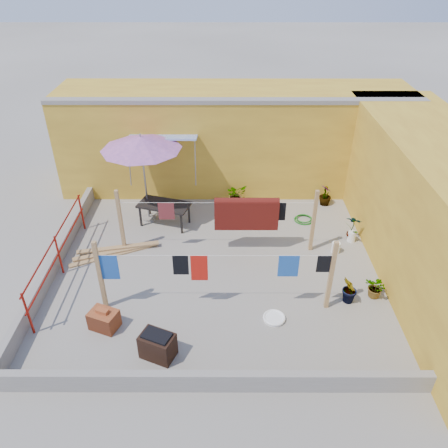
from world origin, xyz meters
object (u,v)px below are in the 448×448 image
Objects in this scene: water_jug_a at (336,248)px; plant_back_a at (236,195)px; brick_stack at (104,320)px; outdoor_table at (164,206)px; brazier at (158,345)px; white_basin at (274,318)px; green_hose at (304,219)px; patio_umbrella at (141,143)px; water_jug_b at (352,236)px.

plant_back_a is at bearing 135.76° from water_jug_a.
brick_stack is 2.02× the size of water_jug_a.
plant_back_a is at bearing 28.99° from outdoor_table.
brazier is 2.61m from white_basin.
brick_stack is 1.23× the size of green_hose.
brazier is at bearing -105.59° from plant_back_a.
patio_umbrella is 1.88m from outdoor_table.
patio_umbrella is 4.72× the size of green_hose.
water_jug_b is at bearing -42.56° from green_hose.
water_jug_a is at bearing 26.07° from brick_stack.
plant_back_a reaches higher than water_jug_a.
water_jug_b reaches higher than white_basin.
white_basin is (2.82, -3.85, -0.57)m from outdoor_table.
brick_stack is 0.90× the size of brazier.
water_jug_a reaches higher than green_hose.
brick_stack is 6.15m from water_jug_a.
plant_back_a is at bearing 154.75° from green_hose.
patio_umbrella reaches higher than plant_back_a.
green_hose is (-0.60, 1.59, -0.11)m from water_jug_a.
outdoor_table is at bearing -151.01° from plant_back_a.
patio_umbrella reaches higher than white_basin.
patio_umbrella is at bearing 168.80° from water_jug_b.
water_jug_b is 1.57m from green_hose.
brick_stack is 6.88m from water_jug_b.
water_jug_b is 0.50× the size of plant_back_a.
green_hose is (4.92, 4.29, -0.18)m from brick_stack.
outdoor_table is 5.33m from water_jug_b.
brazier reaches higher than green_hose.
brazier is (0.42, -4.84, -0.33)m from outdoor_table.
green_hose is at bearing -1.06° from patio_umbrella.
brick_stack is 1.47m from brazier.
plant_back_a is (-3.15, 2.00, 0.19)m from water_jug_b.
brick_stack is at bearing -138.94° from green_hose.
patio_umbrella is at bearing 150.33° from outdoor_table.
water_jug_a is at bearing -136.06° from water_jug_b.
brazier is at bearing -31.52° from brick_stack.
outdoor_table is 4.81m from white_basin.
plant_back_a reaches higher than brick_stack.
water_jug_a is (4.27, 3.47, -0.14)m from brazier.
white_basin is 5.07m from plant_back_a.
patio_umbrella is at bearing 100.39° from brazier.
brazier reaches higher than water_jug_b.
patio_umbrella is 7.79× the size of water_jug_b.
brazier is at bearing -126.01° from green_hose.
plant_back_a reaches higher than water_jug_b.
white_basin is at bearing 3.49° from brick_stack.
water_jug_a is at bearing -17.79° from patio_umbrella.
outdoor_table is 4.64× the size of water_jug_a.
brick_stack reaches higher than green_hose.
patio_umbrella is at bearing 128.91° from white_basin.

